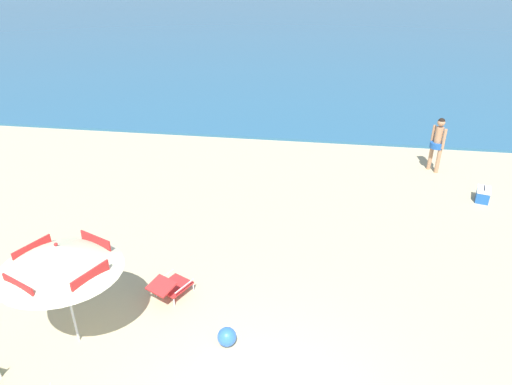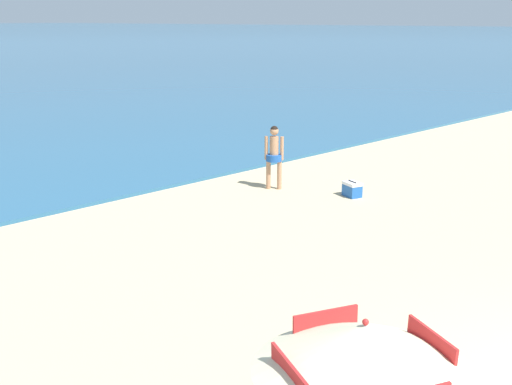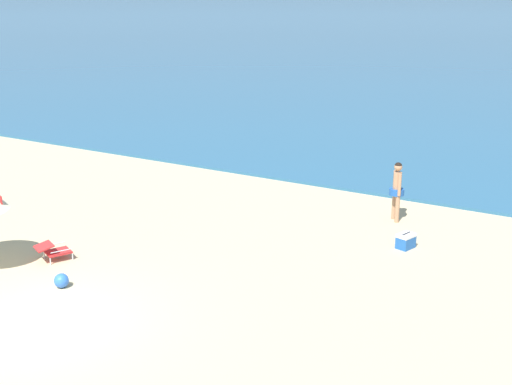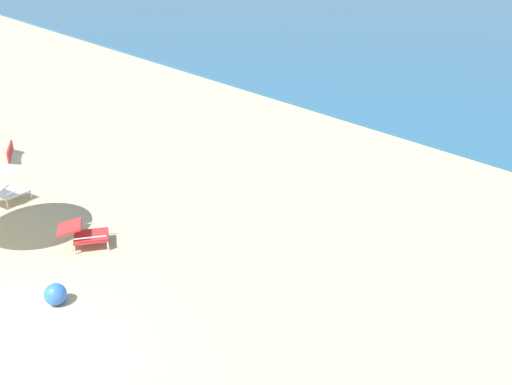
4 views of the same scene
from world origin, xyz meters
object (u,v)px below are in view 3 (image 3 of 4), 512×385
Objects in this scene: person_standing_near_shore at (397,187)px; cooler_box at (406,241)px; beach_ball at (61,281)px; lounge_chair_facing_sea at (53,250)px.

cooler_box is (0.98, -1.99, -0.83)m from person_standing_near_shore.
beach_ball is at bearing -133.28° from cooler_box.
person_standing_near_shore is at bearing 48.68° from lounge_chair_facing_sea.
lounge_chair_facing_sea is 0.55× the size of person_standing_near_shore.
beach_ball is (-5.07, -8.42, -0.86)m from person_standing_near_shore.
lounge_chair_facing_sea is at bearing 142.51° from beach_ball.
lounge_chair_facing_sea is at bearing -144.24° from cooler_box.
person_standing_near_shore is 3.13× the size of cooler_box.
person_standing_near_shore reaches higher than cooler_box.
person_standing_near_shore is 9.86m from beach_ball.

